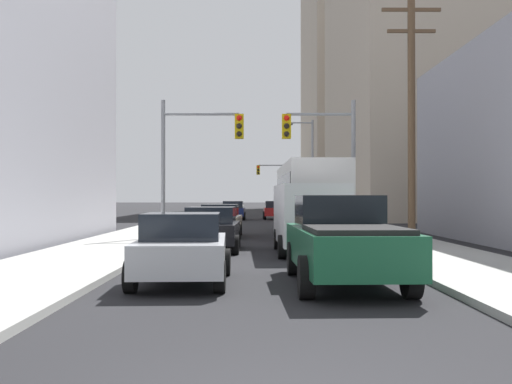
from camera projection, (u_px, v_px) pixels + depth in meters
name	position (u px, v px, depth m)	size (l,w,h in m)	color
sidewalk_left	(196.00, 217.00, 55.24)	(3.66, 160.00, 0.15)	#9E9E99
sidewalk_right	(314.00, 217.00, 55.31)	(3.66, 160.00, 0.15)	#9E9E99
city_bus	(309.00, 196.00, 29.78)	(2.67, 11.52, 3.40)	silver
pickup_truck_green	(344.00, 241.00, 13.18)	(2.20, 5.45, 1.90)	#195938
cargo_van_white	(309.00, 214.00, 20.34)	(2.16, 5.26, 2.26)	white
sedan_silver	(183.00, 248.00, 13.33)	(1.95, 4.26, 1.52)	#B7BABF
sedan_black	(211.00, 229.00, 21.30)	(1.95, 4.24, 1.52)	black
sedan_beige	(221.00, 220.00, 28.83)	(1.95, 4.26, 1.52)	#C6B793
sedan_navy	(233.00, 210.00, 50.29)	(1.95, 4.24, 1.52)	#141E4C
sedan_red	(275.00, 210.00, 51.49)	(1.95, 4.21, 1.52)	maroon
traffic_signal_near_left	(198.00, 146.00, 26.44)	(3.53, 0.44, 6.00)	gray
traffic_signal_near_right	(323.00, 147.00, 26.48)	(3.15, 0.44, 6.00)	gray
traffic_signal_far_right	(276.00, 177.00, 69.34)	(3.93, 0.44, 6.00)	gray
utility_pole_right	(411.00, 113.00, 23.07)	(2.20, 0.28, 9.44)	brown
street_lamp_right	(308.00, 161.00, 45.44)	(2.07, 0.32, 7.50)	gray
building_right_mid_block	(457.00, 45.00, 57.19)	(21.28, 27.11, 31.83)	#B7A893
building_right_far_highrise	(370.00, 30.00, 98.14)	(19.71, 28.43, 56.54)	#B7A893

